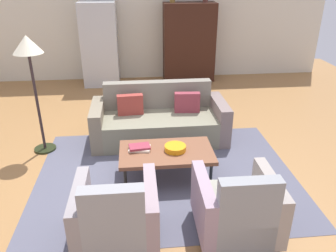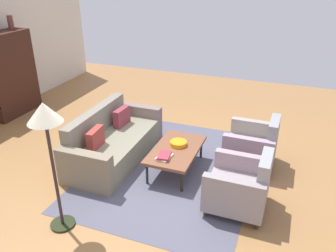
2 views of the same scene
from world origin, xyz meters
name	(u,v)px [view 2 (image 2 of 2)]	position (x,y,z in m)	size (l,w,h in m)	color
ground_plane	(153,178)	(0.00, 0.00, 0.00)	(11.23, 11.23, 0.00)	#9B6C3D
area_rug	(173,169)	(0.37, -0.20, 0.00)	(3.40, 2.60, 0.01)	#545566
couch	(111,142)	(0.37, 0.94, 0.29)	(2.10, 0.91, 0.86)	gray
coffee_table	(176,150)	(0.37, -0.25, 0.37)	(1.20, 0.70, 0.40)	black
armchair_left	(242,187)	(-0.23, -1.42, 0.34)	(0.81, 0.81, 0.88)	#3A2817
armchair_right	(254,147)	(0.97, -1.42, 0.34)	(0.81, 0.81, 0.88)	#3B2719
fruit_bowl	(178,143)	(0.48, -0.25, 0.44)	(0.28, 0.28, 0.07)	orange
book_stack	(164,156)	(0.03, -0.18, 0.43)	(0.29, 0.22, 0.06)	beige
cabinet	(8,74)	(1.32, 3.98, 0.90)	(1.20, 0.51, 1.80)	#361B12
vase_round	(10,22)	(1.67, 3.97, 1.95)	(0.12, 0.12, 0.30)	brown
floor_lamp	(46,125)	(-1.40, 0.69, 1.44)	(0.40, 0.40, 1.72)	black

